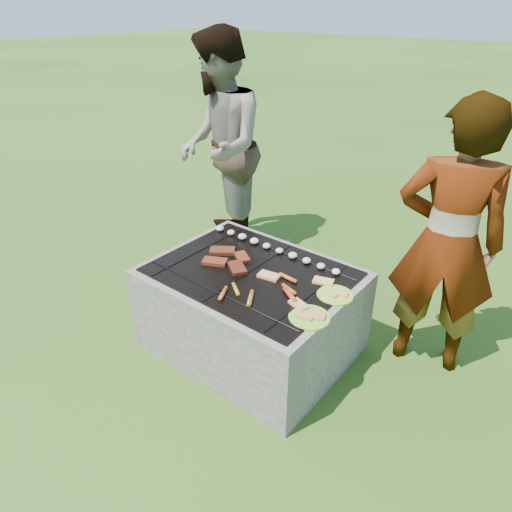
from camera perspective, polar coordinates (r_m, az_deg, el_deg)
The scene contains 10 objects.
lawn at distance 3.30m, azimuth -0.55°, elevation -11.01°, with size 60.00×60.00×0.00m, color #224D13.
fire_pit at distance 3.12m, azimuth -0.58°, elevation -7.06°, with size 1.30×1.00×0.62m.
mushrooms at distance 3.18m, azimuth 1.69°, elevation 1.17°, with size 1.06×0.06×0.04m.
pork_slabs at distance 3.05m, azimuth -3.56°, elevation -0.36°, with size 0.42×0.31×0.03m.
sausages at distance 2.72m, azimuth 1.11°, elevation -4.40°, with size 0.43×0.46×0.03m.
bread_on_grate at distance 2.79m, azimuth 4.74°, elevation -3.60°, with size 0.46×0.40×0.02m.
plate_far at distance 2.75m, azimuth 9.85°, elevation -4.84°, with size 0.27×0.27×0.03m.
plate_near at distance 2.55m, azimuth 6.70°, elevation -7.62°, with size 0.30×0.30×0.03m.
cook at distance 2.94m, azimuth 22.78°, elevation 1.44°, with size 0.64×0.42×1.74m, color gray.
bystander at distance 4.18m, azimuth -4.55°, elevation 13.33°, with size 0.96×0.75×1.97m, color gray.
Camera 1 is at (1.60, -1.94, 2.13)m, focal length 32.00 mm.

